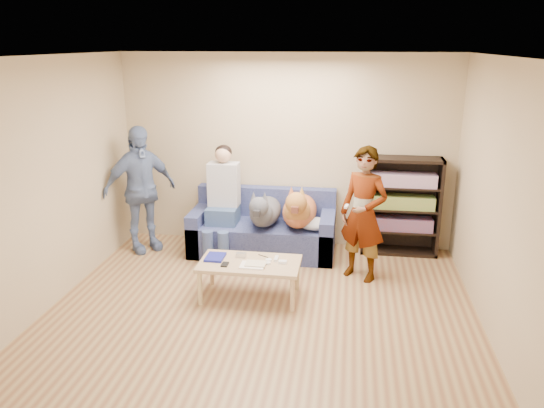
% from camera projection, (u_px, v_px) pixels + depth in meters
% --- Properties ---
extents(ground, '(5.00, 5.00, 0.00)m').
position_uv_depth(ground, '(254.00, 332.00, 5.19)').
color(ground, brown).
rests_on(ground, ground).
extents(ceiling, '(5.00, 5.00, 0.00)m').
position_uv_depth(ceiling, '(251.00, 57.00, 4.43)').
color(ceiling, white).
rests_on(ceiling, ground).
extents(wall_back, '(4.50, 0.00, 4.50)m').
position_uv_depth(wall_back, '(286.00, 151.00, 7.17)').
color(wall_back, tan).
rests_on(wall_back, ground).
extents(wall_front, '(4.50, 0.00, 4.50)m').
position_uv_depth(wall_front, '(154.00, 364.00, 2.45)').
color(wall_front, tan).
rests_on(wall_front, ground).
extents(wall_left, '(0.00, 5.00, 5.00)m').
position_uv_depth(wall_left, '(24.00, 195.00, 5.13)').
color(wall_left, tan).
rests_on(wall_left, ground).
extents(wall_right, '(0.00, 5.00, 5.00)m').
position_uv_depth(wall_right, '(513.00, 217.00, 4.49)').
color(wall_right, tan).
rests_on(wall_right, ground).
extents(blanket, '(0.41, 0.35, 0.14)m').
position_uv_depth(blanket, '(315.00, 224.00, 6.76)').
color(blanket, '#AAA9AE').
rests_on(blanket, sofa).
extents(person_standing_right, '(0.70, 0.62, 1.60)m').
position_uv_depth(person_standing_right, '(363.00, 214.00, 6.17)').
color(person_standing_right, gray).
rests_on(person_standing_right, ground).
extents(person_standing_left, '(1.00, 0.99, 1.70)m').
position_uv_depth(person_standing_left, '(140.00, 190.00, 7.02)').
color(person_standing_left, '#6D80AF').
rests_on(person_standing_left, ground).
extents(held_controller, '(0.05, 0.11, 0.03)m').
position_uv_depth(held_controller, '(346.00, 206.00, 5.97)').
color(held_controller, white).
rests_on(held_controller, person_standing_right).
extents(notebook_blue, '(0.20, 0.26, 0.03)m').
position_uv_depth(notebook_blue, '(215.00, 257.00, 5.89)').
color(notebook_blue, navy).
rests_on(notebook_blue, coffee_table).
extents(papers, '(0.26, 0.20, 0.02)m').
position_uv_depth(papers, '(253.00, 265.00, 5.68)').
color(papers, white).
rests_on(papers, coffee_table).
extents(magazine, '(0.22, 0.17, 0.01)m').
position_uv_depth(magazine, '(256.00, 264.00, 5.69)').
color(magazine, beige).
rests_on(magazine, coffee_table).
extents(camera_silver, '(0.11, 0.06, 0.05)m').
position_uv_depth(camera_silver, '(241.00, 255.00, 5.91)').
color(camera_silver, '#B9B8BD').
rests_on(camera_silver, coffee_table).
extents(controller_a, '(0.04, 0.13, 0.03)m').
position_uv_depth(controller_a, '(276.00, 259.00, 5.84)').
color(controller_a, silver).
rests_on(controller_a, coffee_table).
extents(controller_b, '(0.09, 0.06, 0.03)m').
position_uv_depth(controller_b, '(283.00, 262.00, 5.75)').
color(controller_b, white).
rests_on(controller_b, coffee_table).
extents(headphone_cup_a, '(0.07, 0.07, 0.02)m').
position_uv_depth(headphone_cup_a, '(267.00, 263.00, 5.74)').
color(headphone_cup_a, white).
rests_on(headphone_cup_a, coffee_table).
extents(headphone_cup_b, '(0.07, 0.07, 0.02)m').
position_uv_depth(headphone_cup_b, '(269.00, 260.00, 5.81)').
color(headphone_cup_b, white).
rests_on(headphone_cup_b, coffee_table).
extents(pen_orange, '(0.13, 0.06, 0.01)m').
position_uv_depth(pen_orange, '(245.00, 267.00, 5.64)').
color(pen_orange, '#C1561B').
rests_on(pen_orange, coffee_table).
extents(pen_black, '(0.13, 0.08, 0.01)m').
position_uv_depth(pen_black, '(263.00, 256.00, 5.94)').
color(pen_black, black).
rests_on(pen_black, coffee_table).
extents(wallet, '(0.07, 0.12, 0.02)m').
position_uv_depth(wallet, '(225.00, 264.00, 5.71)').
color(wallet, black).
rests_on(wallet, coffee_table).
extents(sofa, '(1.90, 0.85, 0.82)m').
position_uv_depth(sofa, '(263.00, 231.00, 7.13)').
color(sofa, '#515B93').
rests_on(sofa, ground).
extents(person_seated, '(0.40, 0.73, 1.47)m').
position_uv_depth(person_seated, '(222.00, 197.00, 6.94)').
color(person_seated, '#3A5280').
rests_on(person_seated, sofa).
extents(dog_gray, '(0.40, 1.24, 0.57)m').
position_uv_depth(dog_gray, '(264.00, 211.00, 6.84)').
color(dog_gray, '#45494F').
rests_on(dog_gray, sofa).
extents(dog_tan, '(0.44, 1.18, 0.64)m').
position_uv_depth(dog_tan, '(299.00, 210.00, 6.82)').
color(dog_tan, '#C1613B').
rests_on(dog_tan, sofa).
extents(coffee_table, '(1.10, 0.60, 0.42)m').
position_uv_depth(coffee_table, '(250.00, 266.00, 5.80)').
color(coffee_table, tan).
rests_on(coffee_table, ground).
extents(bookshelf, '(1.00, 0.34, 1.30)m').
position_uv_depth(bookshelf, '(401.00, 204.00, 6.98)').
color(bookshelf, black).
rests_on(bookshelf, ground).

